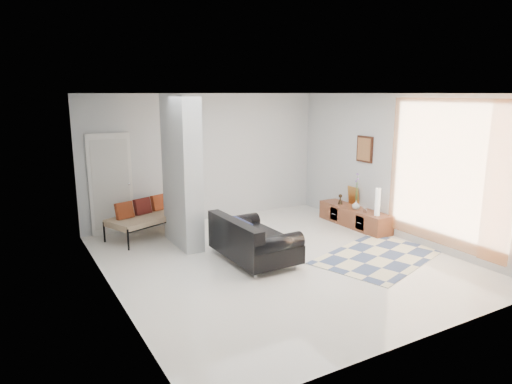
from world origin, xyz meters
TOP-DOWN VIEW (x-y plane):
  - floor at (0.00, 0.00)m, footprint 6.00×6.00m
  - ceiling at (0.00, 0.00)m, footprint 6.00×6.00m
  - wall_back at (0.00, 3.00)m, footprint 6.00×0.00m
  - wall_front at (0.00, -3.00)m, footprint 6.00×0.00m
  - wall_left at (-2.75, 0.00)m, footprint 0.00×6.00m
  - wall_right at (2.75, 0.00)m, footprint 0.00×6.00m
  - partition_column at (-1.10, 1.60)m, footprint 0.35×1.20m
  - hallway_door at (-2.10, 2.96)m, footprint 0.85×0.06m
  - curtain at (2.67, -1.15)m, footprint 0.00×2.55m
  - wall_art at (2.72, 0.92)m, footprint 0.04×0.45m
  - media_console at (2.52, 0.92)m, footprint 0.45×1.86m
  - loveseat at (-0.42, 0.21)m, footprint 1.00×1.67m
  - daybed at (-1.43, 2.46)m, footprint 2.00×1.41m
  - area_rug at (1.60, -0.74)m, footprint 2.59×2.11m
  - cylinder_lamp at (2.50, 0.24)m, footprint 0.10×0.10m
  - bronze_figurine at (2.47, 1.34)m, footprint 0.13×0.13m
  - vase at (2.47, 0.83)m, footprint 0.20×0.20m

SIDE VIEW (x-z plane):
  - floor at x=0.00m, z-range 0.00..0.00m
  - area_rug at x=1.60m, z-range 0.00..0.01m
  - media_console at x=2.52m, z-range -0.20..0.60m
  - loveseat at x=-0.42m, z-range -0.03..0.73m
  - daybed at x=-1.43m, z-range 0.03..0.80m
  - vase at x=2.47m, z-range 0.40..0.58m
  - bronze_figurine at x=2.47m, z-range 0.40..0.62m
  - cylinder_lamp at x=2.50m, z-range 0.40..0.96m
  - hallway_door at x=-2.10m, z-range 0.00..2.04m
  - partition_column at x=-1.10m, z-range 0.00..2.80m
  - wall_back at x=0.00m, z-range -1.60..4.40m
  - wall_front at x=0.00m, z-range -1.60..4.40m
  - wall_left at x=-2.75m, z-range -1.60..4.40m
  - wall_right at x=2.75m, z-range -1.60..4.40m
  - curtain at x=2.67m, z-range 0.17..2.72m
  - wall_art at x=2.72m, z-range 1.38..1.92m
  - ceiling at x=0.00m, z-range 2.80..2.80m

